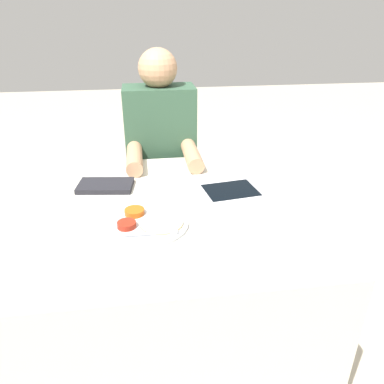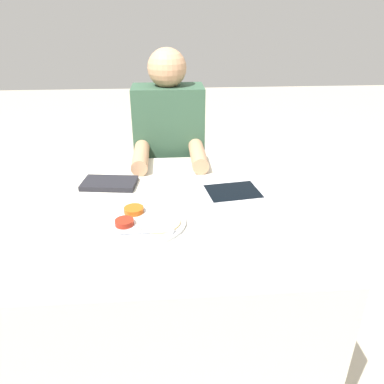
% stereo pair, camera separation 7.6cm
% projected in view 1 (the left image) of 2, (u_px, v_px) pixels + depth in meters
% --- Properties ---
extents(ground_plane, '(12.00, 12.00, 0.00)m').
position_uv_depth(ground_plane, '(176.00, 350.00, 1.64)').
color(ground_plane, '#B2A893').
extents(dining_table, '(0.97, 0.95, 0.72)m').
position_uv_depth(dining_table, '(174.00, 286.00, 1.48)').
color(dining_table, beige).
rests_on(dining_table, ground_plane).
extents(thali_tray, '(0.27, 0.27, 0.03)m').
position_uv_depth(thali_tray, '(146.00, 223.00, 1.20)').
color(thali_tray, '#B7BABF').
rests_on(thali_tray, dining_table).
extents(red_notebook, '(0.22, 0.15, 0.02)m').
position_uv_depth(red_notebook, '(106.00, 186.00, 1.45)').
color(red_notebook, silver).
rests_on(red_notebook, dining_table).
extents(tablet_device, '(0.24, 0.20, 0.01)m').
position_uv_depth(tablet_device, '(231.00, 191.00, 1.42)').
color(tablet_device, '#B7B7BC').
rests_on(tablet_device, dining_table).
extents(person_diner, '(0.34, 0.48, 1.19)m').
position_uv_depth(person_diner, '(162.00, 175.00, 1.95)').
color(person_diner, black).
rests_on(person_diner, ground_plane).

